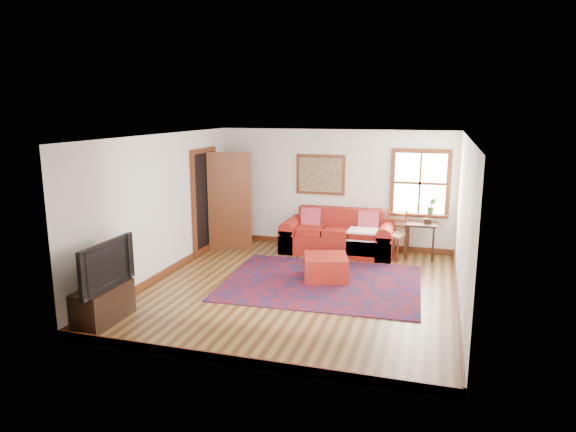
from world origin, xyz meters
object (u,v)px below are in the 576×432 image
(side_table, at_px, (421,229))
(red_ottoman, at_px, (326,267))
(red_leather_sofa, at_px, (338,238))
(media_cabinet, at_px, (103,304))
(ladder_back_chair, at_px, (394,232))

(side_table, bearing_deg, red_ottoman, -130.57)
(red_leather_sofa, xyz_separation_m, media_cabinet, (-2.46, -4.40, -0.04))
(red_leather_sofa, distance_m, red_ottoman, 1.75)
(ladder_back_chair, relative_size, media_cabinet, 1.02)
(side_table, relative_size, media_cabinet, 0.77)
(red_leather_sofa, height_order, red_ottoman, red_leather_sofa)
(side_table, height_order, ladder_back_chair, ladder_back_chair)
(red_leather_sofa, height_order, side_table, red_leather_sofa)
(red_ottoman, height_order, media_cabinet, media_cabinet)
(ladder_back_chair, bearing_deg, red_ottoman, -120.27)
(red_ottoman, bearing_deg, red_leather_sofa, 78.45)
(side_table, bearing_deg, media_cabinet, -132.72)
(red_ottoman, distance_m, ladder_back_chair, 2.02)
(ladder_back_chair, bearing_deg, media_cabinet, -129.25)
(red_leather_sofa, xyz_separation_m, ladder_back_chair, (1.13, -0.01, 0.22))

